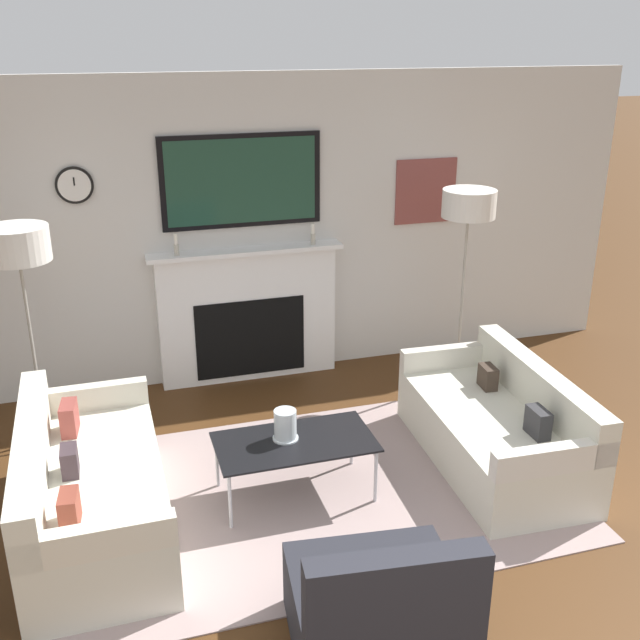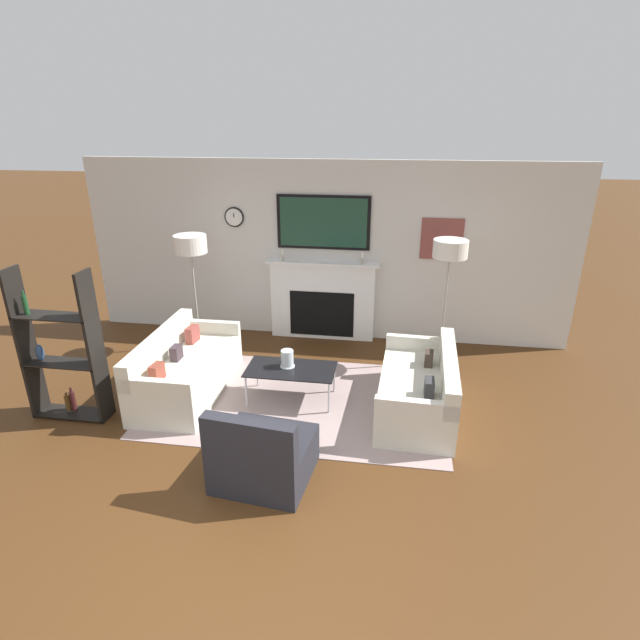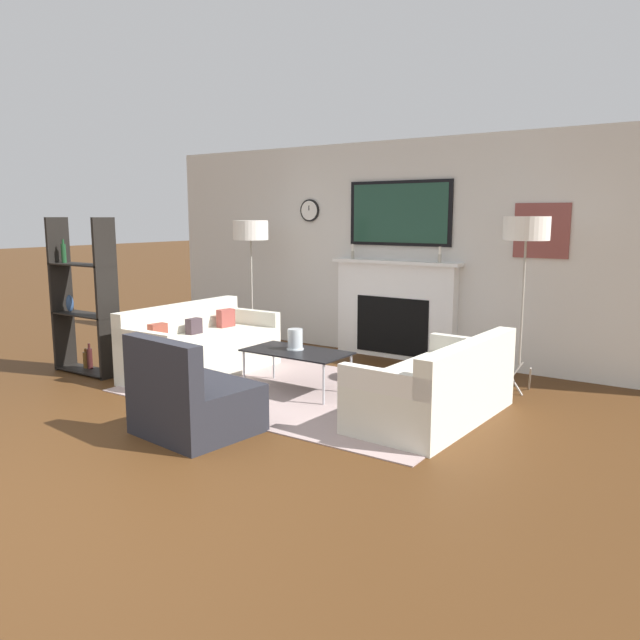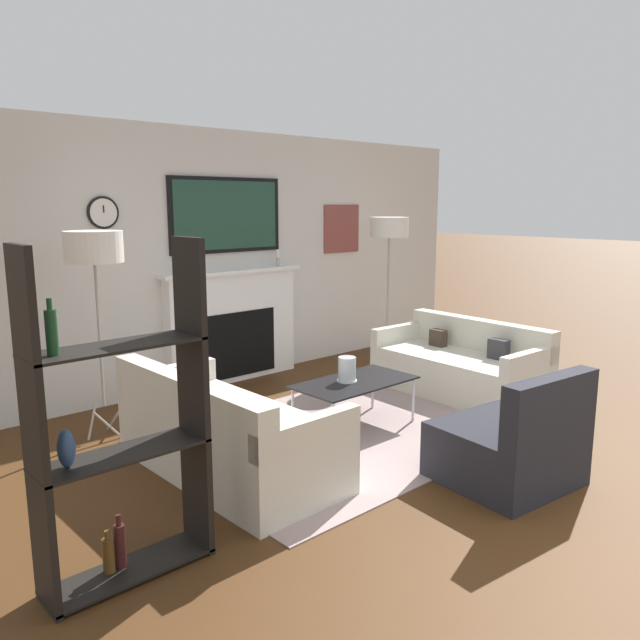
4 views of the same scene
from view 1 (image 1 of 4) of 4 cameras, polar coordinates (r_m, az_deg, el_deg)
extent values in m
cube|color=silver|center=(6.67, -5.93, 6.69)|extent=(7.40, 0.07, 2.70)
cube|color=white|center=(6.79, -5.50, 0.28)|extent=(1.60, 0.16, 1.19)
cube|color=black|center=(6.78, -5.30, -1.37)|extent=(0.99, 0.01, 0.71)
cube|color=white|center=(6.58, -5.65, 5.24)|extent=(1.72, 0.22, 0.04)
cylinder|color=#B2AD9E|center=(6.45, -10.88, 5.27)|extent=(0.04, 0.04, 0.10)
cylinder|color=white|center=(6.42, -10.93, 6.08)|extent=(0.03, 0.03, 0.09)
cylinder|color=#B2AD9E|center=(6.67, -0.54, 6.19)|extent=(0.04, 0.04, 0.10)
cylinder|color=white|center=(6.64, -0.54, 6.98)|extent=(0.03, 0.03, 0.09)
cube|color=black|center=(6.52, -6.00, 10.50)|extent=(1.39, 0.04, 0.80)
cube|color=#1E4233|center=(6.51, -5.97, 10.47)|extent=(1.29, 0.01, 0.72)
cylinder|color=black|center=(6.40, -18.21, 9.73)|extent=(0.30, 0.02, 0.30)
cylinder|color=silver|center=(6.39, -18.21, 9.71)|extent=(0.26, 0.00, 0.26)
cube|color=black|center=(6.38, -18.24, 9.99)|extent=(0.01, 0.00, 0.07)
cube|color=brown|center=(7.09, 8.06, 9.69)|extent=(0.60, 0.02, 0.60)
cube|color=gray|center=(5.35, -0.84, -13.02)|extent=(3.51, 2.20, 0.01)
cube|color=beige|center=(5.09, -16.67, -13.03)|extent=(0.86, 1.81, 0.45)
cube|color=beige|center=(4.91, -21.17, -9.64)|extent=(0.17, 1.80, 0.33)
cube|color=beige|center=(5.67, -17.27, -5.65)|extent=(0.84, 0.11, 0.18)
cube|color=beige|center=(4.21, -16.77, -15.84)|extent=(0.84, 0.11, 0.18)
cube|color=brown|center=(5.39, -18.57, -7.09)|extent=(0.12, 0.23, 0.22)
cube|color=#392C31|center=(4.93, -18.54, -10.15)|extent=(0.10, 0.18, 0.18)
cube|color=brown|center=(4.47, -18.55, -13.52)|extent=(0.12, 0.20, 0.19)
cube|color=beige|center=(5.72, 12.96, -8.69)|extent=(0.92, 1.75, 0.42)
cube|color=beige|center=(5.71, 16.34, -4.92)|extent=(0.24, 1.72, 0.32)
cube|color=silver|center=(4.98, 17.44, -10.05)|extent=(0.85, 0.14, 0.18)
cube|color=beige|center=(6.24, 9.89, -2.76)|extent=(0.85, 0.14, 0.18)
cube|color=#303032|center=(5.35, 16.28, -7.50)|extent=(0.10, 0.20, 0.20)
cube|color=#3C2F26|center=(5.94, 12.67, -4.26)|extent=(0.11, 0.18, 0.18)
cube|color=#23242B|center=(4.15, 4.28, -21.47)|extent=(0.94, 0.90, 0.41)
cube|color=#23242B|center=(3.63, 5.86, -20.12)|extent=(0.87, 0.24, 0.43)
cube|color=black|center=(5.12, -1.94, -9.27)|extent=(1.07, 0.57, 0.02)
cylinder|color=#B7B7BC|center=(4.94, -6.87, -13.57)|extent=(0.02, 0.02, 0.41)
cylinder|color=#B7B7BC|center=(5.16, 4.27, -11.79)|extent=(0.02, 0.02, 0.41)
cylinder|color=#B7B7BC|center=(5.35, -7.85, -10.65)|extent=(0.02, 0.02, 0.41)
cylinder|color=#B7B7BC|center=(5.56, 2.43, -9.16)|extent=(0.02, 0.02, 0.41)
cylinder|color=silver|center=(5.09, -2.66, -7.99)|extent=(0.15, 0.15, 0.21)
cylinder|color=silver|center=(5.11, -2.65, -8.46)|extent=(0.08, 0.08, 0.12)
cylinder|color=silver|center=(5.14, -2.64, -8.97)|extent=(0.18, 0.18, 0.01)
cylinder|color=#9E998E|center=(6.30, -19.29, -7.28)|extent=(0.09, 0.23, 0.28)
cylinder|color=#9E998E|center=(6.36, -20.96, -7.26)|extent=(0.17, 0.19, 0.28)
cylinder|color=#9E998E|center=(6.19, -20.52, -7.99)|extent=(0.23, 0.07, 0.28)
cylinder|color=#9E998E|center=(5.98, -21.14, -1.31)|extent=(0.02, 0.02, 1.20)
cylinder|color=white|center=(5.76, -22.10, 5.40)|extent=(0.46, 0.46, 0.25)
cylinder|color=#9E998E|center=(7.00, 11.04, -3.42)|extent=(0.09, 0.23, 0.29)
cylinder|color=#9E998E|center=(6.96, 9.52, -3.48)|extent=(0.17, 0.19, 0.29)
cylinder|color=#9E998E|center=(6.83, 10.61, -4.02)|extent=(0.23, 0.07, 0.29)
cylinder|color=#9E998E|center=(6.65, 10.83, 2.40)|extent=(0.02, 0.02, 1.26)
cylinder|color=white|center=(6.45, 11.29, 8.70)|extent=(0.45, 0.45, 0.23)
camera|label=2|loc=(2.48, 97.53, 1.53)|focal=28.00mm
camera|label=3|loc=(5.00, 76.96, -10.32)|focal=35.00mm
camera|label=4|loc=(2.89, -84.44, -21.42)|focal=35.00mm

